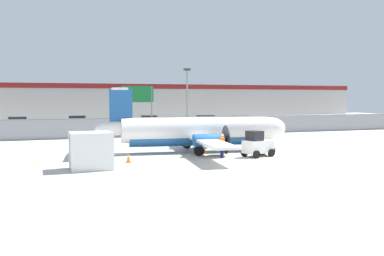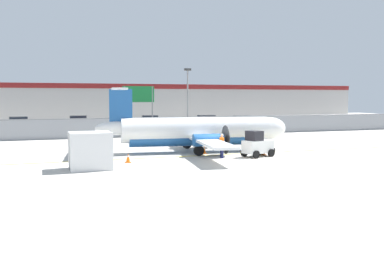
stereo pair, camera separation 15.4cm
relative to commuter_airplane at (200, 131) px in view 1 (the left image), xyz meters
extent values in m
plane|color=#BCB7AD|center=(0.57, -4.08, -1.60)|extent=(140.00, 140.00, 0.00)
cube|color=yellow|center=(0.57, -2.08, -1.60)|extent=(84.00, 0.20, 0.01)
cube|color=gray|center=(0.57, 13.92, -0.60)|extent=(98.00, 0.04, 2.00)
cylinder|color=slate|center=(0.57, 13.92, 0.45)|extent=(98.00, 0.10, 0.10)
cube|color=#38383A|center=(0.57, 25.42, -1.54)|extent=(98.00, 17.00, 0.12)
cube|color=#BCB7B2|center=(0.57, 43.92, 1.65)|extent=(91.00, 8.00, 6.50)
cube|color=maroon|center=(0.57, 39.92, 4.50)|extent=(91.00, 0.20, 0.80)
cylinder|color=white|center=(-0.27, 0.03, 0.15)|extent=(11.66, 3.23, 1.90)
ellipsoid|color=white|center=(5.74, -0.67, 0.15)|extent=(2.85, 2.10, 1.80)
ellipsoid|color=white|center=(-6.28, 0.74, 0.35)|extent=(3.35, 1.42, 1.05)
cylinder|color=#1E5193|center=(-0.27, 0.03, -0.38)|extent=(10.44, 2.68, 1.48)
cube|color=white|center=(-0.17, 0.02, -0.42)|extent=(3.45, 16.08, 0.18)
cylinder|color=#1E5193|center=(0.33, 2.58, -0.42)|extent=(2.29, 1.15, 0.90)
cone|color=black|center=(1.47, 2.45, -0.42)|extent=(0.50, 0.49, 0.44)
cylinder|color=#262626|center=(1.62, 2.43, -0.42)|extent=(0.28, 2.09, 2.10)
cylinder|color=#1E5193|center=(-0.28, -2.59, -0.42)|extent=(2.29, 1.15, 0.90)
cone|color=black|center=(0.87, -2.72, -0.42)|extent=(0.50, 0.49, 0.44)
cylinder|color=#262626|center=(1.02, -2.74, -0.42)|extent=(0.28, 2.09, 2.10)
cube|color=#1E5193|center=(-5.99, 0.70, 1.70)|extent=(1.71, 0.38, 3.10)
cube|color=white|center=(-6.14, 0.72, 3.25)|extent=(1.65, 4.90, 0.14)
cylinder|color=#59595B|center=(3.76, -0.44, -0.82)|extent=(0.16, 0.16, 0.97)
cylinder|color=black|center=(3.76, -0.44, -1.30)|extent=(0.62, 0.29, 0.60)
cylinder|color=#59595B|center=(-0.31, 2.26, -0.78)|extent=(0.16, 0.16, 0.90)
cylinder|color=black|center=(-0.31, 2.26, -1.22)|extent=(0.78, 0.31, 0.76)
cylinder|color=#59595B|center=(-0.83, -2.13, -0.78)|extent=(0.16, 0.16, 0.90)
cylinder|color=black|center=(-0.83, -2.13, -1.22)|extent=(0.78, 0.31, 0.76)
cube|color=silver|center=(3.01, -3.93, -0.87)|extent=(2.43, 1.71, 0.90)
cube|color=black|center=(2.68, -4.03, -0.07)|extent=(1.16, 1.22, 0.70)
cube|color=black|center=(4.11, -3.58, -1.17)|extent=(0.48, 1.10, 0.30)
cylinder|color=black|center=(3.55, -3.13, -1.32)|extent=(0.59, 0.34, 0.56)
cylinder|color=black|center=(3.91, -4.27, -1.32)|extent=(0.59, 0.34, 0.56)
cylinder|color=black|center=(2.12, -3.58, -1.32)|extent=(0.59, 0.34, 0.56)
cylinder|color=black|center=(2.48, -4.72, -1.32)|extent=(0.59, 0.34, 0.56)
cylinder|color=#191E4C|center=(0.32, -3.80, -1.18)|extent=(0.16, 0.16, 0.85)
cylinder|color=#191E4C|center=(0.32, -3.60, -1.18)|extent=(0.16, 0.16, 0.85)
cylinder|color=orange|center=(0.32, -3.70, -0.45)|extent=(0.34, 0.34, 0.60)
cylinder|color=orange|center=(0.32, -3.92, -0.42)|extent=(0.10, 0.10, 0.55)
cylinder|color=orange|center=(0.32, -3.48, -0.42)|extent=(0.10, 0.10, 0.55)
sphere|color=tan|center=(0.32, -3.70, -0.01)|extent=(0.22, 0.22, 0.22)
cube|color=silver|center=(-8.84, -5.46, -0.50)|extent=(2.44, 2.04, 2.20)
cube|color=#333338|center=(-8.84, -5.46, -0.50)|extent=(2.44, 0.12, 2.20)
cube|color=orange|center=(3.23, -1.06, -1.58)|extent=(0.36, 0.36, 0.04)
cone|color=orange|center=(3.23, -1.06, -1.26)|extent=(0.28, 0.28, 0.60)
cylinder|color=white|center=(3.23, -1.06, -1.18)|extent=(0.17, 0.17, 0.08)
cube|color=orange|center=(-6.28, -3.69, -1.58)|extent=(0.36, 0.36, 0.04)
cone|color=orange|center=(-6.28, -3.69, -1.26)|extent=(0.28, 0.28, 0.60)
cylinder|color=white|center=(-6.28, -3.69, -1.18)|extent=(0.17, 0.17, 0.08)
cube|color=orange|center=(3.82, -3.29, -1.58)|extent=(0.36, 0.36, 0.04)
cone|color=orange|center=(3.82, -3.29, -1.26)|extent=(0.28, 0.28, 0.60)
cylinder|color=white|center=(3.82, -3.29, -1.18)|extent=(0.17, 0.17, 0.08)
cube|color=orange|center=(-0.06, -1.17, -1.58)|extent=(0.36, 0.36, 0.04)
cone|color=orange|center=(-0.06, -1.17, -1.26)|extent=(0.28, 0.28, 0.60)
cylinder|color=white|center=(-0.06, -1.17, -1.18)|extent=(0.17, 0.17, 0.08)
cube|color=#19662D|center=(-14.65, 29.40, -0.86)|extent=(4.38, 2.23, 0.80)
cube|color=#262D38|center=(-14.80, 29.38, -0.18)|extent=(2.38, 1.83, 0.56)
cylinder|color=black|center=(-13.37, 30.47, -1.18)|extent=(0.62, 0.28, 0.60)
cylinder|color=black|center=(-13.14, 28.69, -1.18)|extent=(0.62, 0.28, 0.60)
cylinder|color=black|center=(-16.15, 30.11, -1.18)|extent=(0.62, 0.28, 0.60)
cylinder|color=black|center=(-15.92, 28.33, -1.18)|extent=(0.62, 0.28, 0.60)
cube|color=red|center=(-8.87, 19.65, -0.86)|extent=(4.24, 1.81, 0.80)
cube|color=#262D38|center=(-8.72, 19.64, -0.18)|extent=(2.24, 1.62, 0.56)
cylinder|color=black|center=(-10.30, 18.78, -1.18)|extent=(0.60, 0.22, 0.60)
cylinder|color=black|center=(-10.25, 20.58, -1.18)|extent=(0.60, 0.22, 0.60)
cylinder|color=black|center=(-7.50, 18.71, -1.18)|extent=(0.60, 0.22, 0.60)
cylinder|color=black|center=(-7.45, 20.51, -1.18)|extent=(0.60, 0.22, 0.60)
cube|color=black|center=(-6.90, 30.29, -0.86)|extent=(4.39, 2.25, 0.80)
cube|color=#262D38|center=(-7.05, 30.31, -0.18)|extent=(2.39, 1.84, 0.56)
cylinder|color=black|center=(-5.40, 31.00, -1.18)|extent=(0.62, 0.28, 0.60)
cylinder|color=black|center=(-5.64, 29.21, -1.18)|extent=(0.62, 0.28, 0.60)
cylinder|color=black|center=(-8.17, 31.37, -1.18)|extent=(0.62, 0.28, 0.60)
cylinder|color=black|center=(-8.41, 29.59, -1.18)|extent=(0.62, 0.28, 0.60)
cube|color=#19662D|center=(-0.63, 30.81, -0.86)|extent=(4.24, 1.80, 0.80)
cube|color=#262D38|center=(-0.78, 30.81, -0.18)|extent=(2.24, 1.61, 0.56)
cylinder|color=black|center=(0.74, 31.74, -1.18)|extent=(0.60, 0.21, 0.60)
cylinder|color=black|center=(0.79, 29.94, -1.18)|extent=(0.60, 0.21, 0.60)
cylinder|color=black|center=(-2.05, 31.68, -1.18)|extent=(0.60, 0.21, 0.60)
cylinder|color=black|center=(-2.01, 29.88, -1.18)|extent=(0.60, 0.21, 0.60)
cube|color=slate|center=(2.48, 28.11, -0.86)|extent=(4.39, 2.24, 0.80)
cube|color=#262D38|center=(2.62, 28.09, -0.18)|extent=(2.39, 1.84, 0.56)
cylinder|color=black|center=(0.97, 27.40, -1.18)|extent=(0.62, 0.28, 0.60)
cylinder|color=black|center=(1.21, 29.18, -1.18)|extent=(0.62, 0.28, 0.60)
cylinder|color=black|center=(3.74, 27.03, -1.18)|extent=(0.62, 0.28, 0.60)
cylinder|color=black|center=(3.98, 28.81, -1.18)|extent=(0.62, 0.28, 0.60)
cube|color=slate|center=(7.67, 20.90, -0.86)|extent=(4.28, 1.92, 0.80)
cube|color=#262D38|center=(7.52, 20.90, -0.18)|extent=(2.28, 1.68, 0.56)
cylinder|color=black|center=(9.02, 21.88, -1.18)|extent=(0.61, 0.23, 0.60)
cylinder|color=black|center=(9.11, 20.08, -1.18)|extent=(0.61, 0.23, 0.60)
cylinder|color=black|center=(6.22, 21.73, -1.18)|extent=(0.61, 0.23, 0.60)
cylinder|color=black|center=(6.32, 19.93, -1.18)|extent=(0.61, 0.23, 0.60)
cube|color=#19662D|center=(10.31, 26.12, -0.86)|extent=(4.27, 1.89, 0.80)
cube|color=#262D38|center=(10.46, 26.12, -0.18)|extent=(2.27, 1.66, 0.56)
cylinder|color=black|center=(8.95, 25.16, -1.18)|extent=(0.61, 0.23, 0.60)
cylinder|color=black|center=(8.87, 26.95, -1.18)|extent=(0.61, 0.23, 0.60)
cylinder|color=black|center=(11.75, 25.28, -1.18)|extent=(0.61, 0.23, 0.60)
cylinder|color=black|center=(11.66, 27.08, -1.18)|extent=(0.61, 0.23, 0.60)
cube|color=#B28C19|center=(14.90, 23.00, -0.86)|extent=(4.20, 1.70, 0.80)
cube|color=#262D38|center=(14.75, 23.00, -0.18)|extent=(2.20, 1.56, 0.56)
cylinder|color=black|center=(16.30, 23.90, -1.18)|extent=(0.60, 0.20, 0.60)
cylinder|color=black|center=(16.30, 22.10, -1.18)|extent=(0.60, 0.20, 0.60)
cylinder|color=black|center=(13.50, 23.89, -1.18)|extent=(0.60, 0.20, 0.60)
cylinder|color=black|center=(13.50, 22.09, -1.18)|extent=(0.60, 0.20, 0.60)
cylinder|color=slate|center=(2.85, 11.62, 1.90)|extent=(0.16, 0.16, 7.00)
cube|color=#333333|center=(2.85, 11.62, 5.55)|extent=(0.70, 0.30, 0.24)
cylinder|color=slate|center=(-3.01, 16.42, 1.15)|extent=(0.14, 0.14, 5.50)
cylinder|color=slate|center=(0.19, 16.42, 1.15)|extent=(0.14, 0.14, 5.50)
cube|color=#14662D|center=(-1.41, 16.42, 3.00)|extent=(3.60, 0.10, 1.80)
camera|label=1|loc=(-11.38, -31.10, 2.65)|focal=40.00mm
camera|label=2|loc=(-11.24, -31.15, 2.65)|focal=40.00mm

